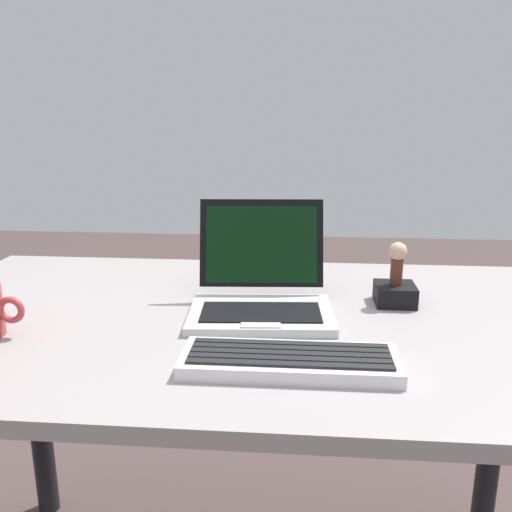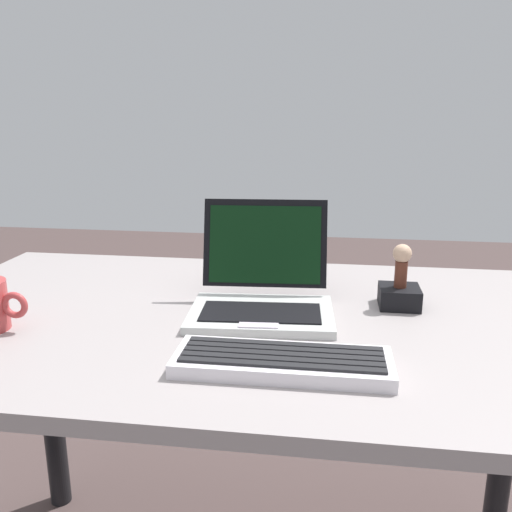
# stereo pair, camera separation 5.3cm
# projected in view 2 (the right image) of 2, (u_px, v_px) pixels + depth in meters

# --- Properties ---
(desk) EXTENTS (1.35, 0.78, 0.76)m
(desk) POSITION_uv_depth(u_px,v_px,m) (245.00, 368.00, 1.07)
(desk) COLOR gray
(desk) RESTS_ON ground
(laptop_front) EXTENTS (0.28, 0.26, 0.20)m
(laptop_front) POSITION_uv_depth(u_px,v_px,m) (262.00, 292.00, 1.05)
(laptop_front) COLOR #B5B9B5
(laptop_front) RESTS_ON desk
(external_keyboard) EXTENTS (0.33, 0.12, 0.03)m
(external_keyboard) POSITION_uv_depth(u_px,v_px,m) (282.00, 362.00, 0.82)
(external_keyboard) COLOR silver
(external_keyboard) RESTS_ON desk
(figurine_stand) EXTENTS (0.08, 0.08, 0.04)m
(figurine_stand) POSITION_uv_depth(u_px,v_px,m) (399.00, 297.00, 1.08)
(figurine_stand) COLOR black
(figurine_stand) RESTS_ON desk
(figurine) EXTENTS (0.04, 0.04, 0.09)m
(figurine) POSITION_uv_depth(u_px,v_px,m) (402.00, 262.00, 1.06)
(figurine) COLOR #512619
(figurine) RESTS_ON figurine_stand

